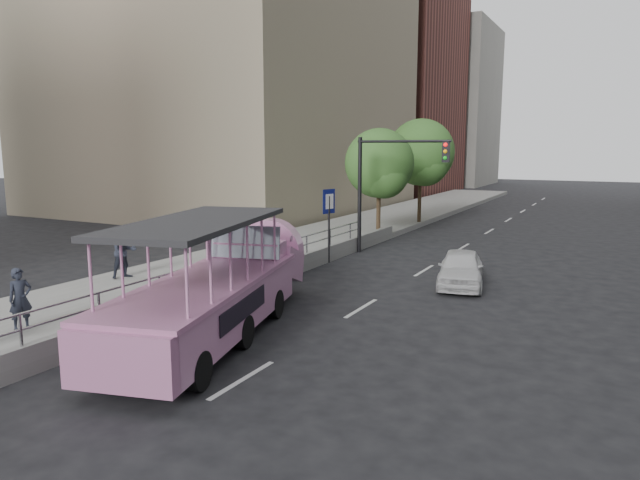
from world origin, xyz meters
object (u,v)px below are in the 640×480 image
pedestrian_near (20,299)px  street_tree_near (380,166)px  pedestrian_mid (124,252)px  duck_boat (221,288)px  car (461,268)px  parking_sign (329,218)px  street_tree_far (422,155)px  traffic_signal (385,176)px

pedestrian_near → street_tree_near: bearing=7.4°
pedestrian_near → pedestrian_mid: pedestrian_mid is taller
duck_boat → street_tree_near: size_ratio=1.66×
car → parking_sign: parking_sign is taller
car → duck_boat: bearing=-130.6°
duck_boat → pedestrian_mid: (-5.97, 2.34, 0.07)m
pedestrian_near → parking_sign: (2.19, 12.24, 0.82)m
parking_sign → street_tree_far: street_tree_far is taller
traffic_signal → street_tree_far: (-1.40, 9.43, 0.81)m
duck_boat → street_tree_near: street_tree_near is taller
pedestrian_mid → parking_sign: (4.31, 6.97, 0.68)m
street_tree_near → pedestrian_near: bearing=-95.8°
car → street_tree_near: 10.41m
pedestrian_near → parking_sign: size_ratio=0.50×
pedestrian_near → pedestrian_mid: bearing=35.1°
traffic_signal → street_tree_near: street_tree_near is taller
pedestrian_mid → street_tree_far: (4.20, 19.24, 3.10)m
car → street_tree_far: 15.43m
car → parking_sign: 6.19m
car → traffic_signal: bearing=124.4°
parking_sign → traffic_signal: 3.51m
pedestrian_near → traffic_signal: 15.67m
street_tree_far → street_tree_near: bearing=-91.9°
street_tree_near → car: bearing=-51.4°
car → pedestrian_near: 13.46m
pedestrian_near → parking_sign: 12.46m
street_tree_near → street_tree_far: (0.20, 6.00, 0.49)m
duck_boat → car: (4.21, 7.83, -0.52)m
pedestrian_near → street_tree_near: street_tree_near is taller
parking_sign → traffic_signal: traffic_signal is taller
traffic_signal → car: bearing=-43.3°
car → pedestrian_near: pedestrian_near is taller
parking_sign → street_tree_near: (-0.30, 6.27, 1.93)m
pedestrian_mid → traffic_signal: 11.52m
car → traffic_signal: (-4.58, 4.32, 2.87)m
pedestrian_mid → street_tree_near: 14.07m
pedestrian_mid → street_tree_near: street_tree_near is taller
car → street_tree_far: bearing=101.2°
parking_sign → street_tree_near: size_ratio=0.53×
car → traffic_signal: size_ratio=0.70×
duck_boat → street_tree_far: street_tree_far is taller
duck_boat → street_tree_far: (-1.76, 21.57, 3.16)m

